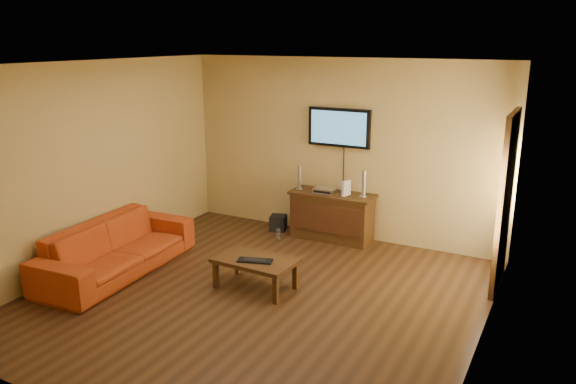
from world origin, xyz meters
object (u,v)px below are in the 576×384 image
Objects in this scene: media_console at (332,216)px; television at (339,128)px; av_receiver at (325,190)px; subwoofer at (278,223)px; speaker_right at (364,185)px; speaker_left at (299,179)px; game_console at (346,188)px; sofa at (116,239)px; bottle at (278,234)px; coffee_table at (255,263)px; keyboard at (255,260)px.

television reaches higher than media_console.
av_receiver reaches higher than subwoofer.
speaker_left is at bearing -177.92° from speaker_right.
television is 2.46× the size of speaker_right.
television reaches higher than game_console.
sofa reaches higher than bottle.
media_console is 4.03× the size of av_receiver.
coffee_table is 0.44× the size of sofa.
speaker_right is 0.26m from game_console.
television is 0.97× the size of coffee_table.
coffee_table is 2.17m from subwoofer.
sofa is at bearing -122.92° from bottle.
coffee_table reaches higher than subwoofer.
keyboard is at bearing -77.75° from speaker_left.
sofa is 10.13× the size of game_console.
television is at bearing -40.62° from sofa.
media_console is 1.32× the size of television.
game_console reaches higher than bottle.
coffee_table is 1.91m from sofa.
subwoofer is at bearing 178.92° from av_receiver.
av_receiver is 1.64× the size of bottle.
game_console is at bearing 79.89° from coffee_table.
television is 0.99m from speaker_left.
sofa reaches higher than coffee_table.
speaker_right is 1.25× the size of av_receiver.
media_console is 3.23× the size of speaker_right.
subwoofer is at bearing -178.15° from speaker_right.
media_console is 0.73m from speaker_right.
av_receiver is at bearing -175.37° from speaker_right.
coffee_table reaches higher than bottle.
bottle is (-0.69, -0.43, -0.28)m from media_console.
keyboard is at bearing -84.06° from sofa.
media_console is at bearing 86.43° from coffee_table.
media_console is 3.15m from sofa.
game_console reaches higher than media_console.
game_console is at bearing -44.44° from television.
television is at bearing 90.00° from media_console.
media_console reaches higher than coffee_table.
sofa reaches higher than av_receiver.
television is 0.91m from game_console.
coffee_table is 5.18× the size of bottle.
keyboard is at bearing -90.29° from av_receiver.
subwoofer is at bearing -163.78° from game_console.
bottle is (-0.56, 1.61, -0.25)m from coffee_table.
speaker_right is at bearing -48.81° from sofa.
media_console is at bearing -169.77° from game_console.
coffee_table is (-0.13, -2.24, -1.35)m from television.
television is 0.94m from speaker_right.
keyboard is at bearing -70.30° from bottle.
av_receiver is 0.98m from bottle.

